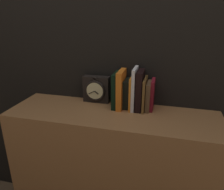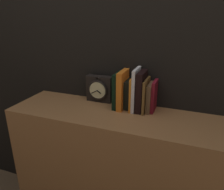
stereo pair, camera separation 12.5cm
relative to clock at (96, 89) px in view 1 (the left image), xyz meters
The scene contains 12 objects.
wall_back 0.33m from the clock, 25.13° to the left, with size 6.00×0.05×2.60m.
bookshelf 0.59m from the clock, 45.70° to the right, with size 1.26×0.38×0.93m.
clock is the anchor object (origin of this frame).
book_slot0_black 0.15m from the clock, 15.78° to the right, with size 0.03×0.15×0.22m.
book_slot1_orange 0.18m from the clock, 14.34° to the right, with size 0.03×0.16×0.24m.
book_slot2_black 0.22m from the clock, ahead, with size 0.04×0.12×0.18m.
book_slot3_orange 0.25m from the clock, ahead, with size 0.01×0.15×0.21m.
book_slot4_white 0.27m from the clock, ahead, with size 0.02×0.15×0.26m.
book_slot5_black 0.30m from the clock, ahead, with size 0.04×0.15×0.24m.
book_slot6_brown 0.32m from the clock, ahead, with size 0.01×0.15×0.20m.
book_slot7_brown 0.35m from the clock, ahead, with size 0.03×0.13×0.17m.
book_slot8_maroon 0.37m from the clock, ahead, with size 0.02×0.12×0.19m.
Camera 1 is at (0.30, -1.14, 1.49)m, focal length 35.00 mm.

